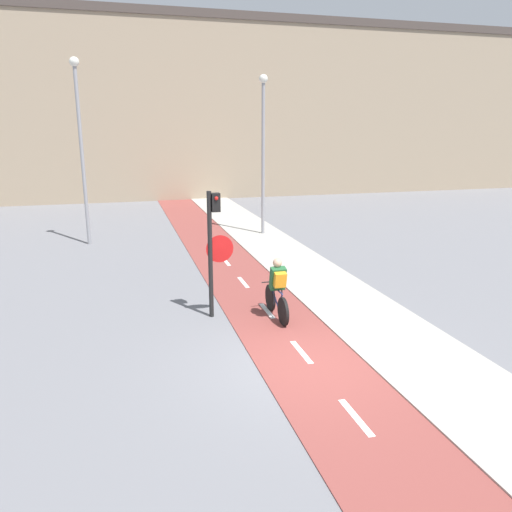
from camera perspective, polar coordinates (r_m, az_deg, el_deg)
The scene contains 8 objects.
ground_plane at distance 10.18m, azimuth 6.21°, elevation -12.12°, with size 120.00×120.00×0.00m, color slate.
bike_lane at distance 10.18m, azimuth 6.21°, elevation -12.06°, with size 2.14×60.00×0.02m.
sidewalk_strip at distance 11.14m, azimuth 17.32°, elevation -10.14°, with size 2.40×60.00×0.05m.
building_row_background at distance 35.02m, azimuth -10.17°, elevation 16.22°, with size 60.00×5.20×11.50m.
traffic_light_pole at distance 11.96m, azimuth -4.88°, elevation 1.79°, with size 0.67×0.25×3.11m.
street_lamp_far at distance 20.68m, azimuth -19.44°, elevation 13.01°, with size 0.36×0.36×7.08m.
street_lamp_sidewalk at distance 21.47m, azimuth 0.83°, elevation 13.22°, with size 0.36×0.36×6.65m.
cyclist_near at distance 12.12m, azimuth 2.46°, elevation -3.95°, with size 0.46×1.72×1.51m.
Camera 1 is at (-3.44, -8.44, 4.54)m, focal length 35.00 mm.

